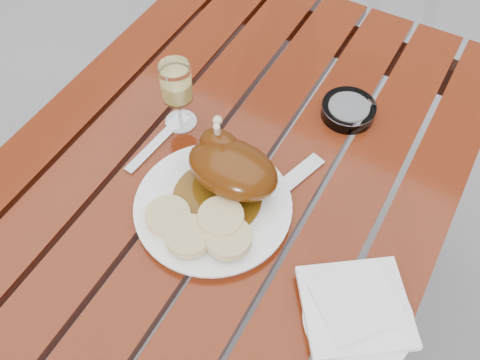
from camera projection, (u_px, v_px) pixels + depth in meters
name	position (u px, v px, depth m)	size (l,w,h in m)	color
ground	(228.00, 323.00, 1.59)	(60.00, 60.00, 0.00)	slate
table	(226.00, 266.00, 1.29)	(0.80, 1.20, 0.75)	maroon
dinner_plate	(213.00, 207.00, 0.93)	(0.27, 0.27, 0.02)	white
roast_duck	(230.00, 167.00, 0.91)	(0.17, 0.17, 0.12)	#5E390A
bread_dumplings	(201.00, 227.00, 0.88)	(0.19, 0.13, 0.03)	#D9C784
wine_glass	(178.00, 96.00, 1.00)	(0.06, 0.06, 0.15)	#F1D96D
side_plate	(358.00, 319.00, 0.81)	(0.17, 0.17, 0.01)	white
napkin	(356.00, 307.00, 0.81)	(0.16, 0.15, 0.01)	white
ashtray	(348.00, 110.00, 1.06)	(0.11, 0.11, 0.03)	#B2B7BC
fork	(155.00, 144.00, 1.02)	(0.02, 0.16, 0.01)	gray
knife	(263.00, 204.00, 0.94)	(0.02, 0.22, 0.01)	gray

